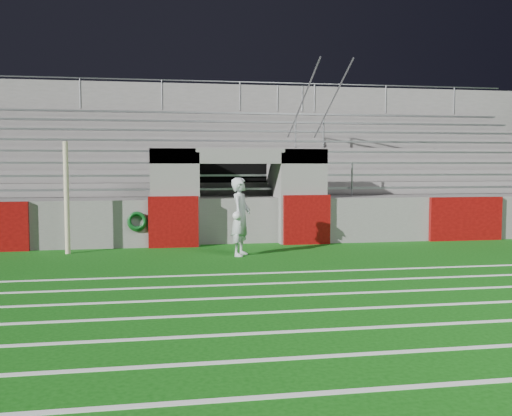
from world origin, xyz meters
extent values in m
plane|color=#0E4F0D|center=(0.00, 0.00, 0.00)|extent=(90.00, 90.00, 0.00)
cylinder|color=beige|center=(-4.38, 2.33, 1.37)|extent=(0.13, 0.13, 2.73)
cube|color=white|center=(0.00, -7.00, 0.01)|extent=(28.00, 0.09, 0.01)
cube|color=white|center=(0.00, -6.00, 0.01)|extent=(28.00, 0.09, 0.01)
cube|color=white|center=(0.00, -5.00, 0.01)|extent=(28.00, 0.09, 0.01)
cube|color=white|center=(0.00, -4.00, 0.01)|extent=(28.00, 0.09, 0.01)
cube|color=white|center=(0.00, -3.00, 0.01)|extent=(28.00, 0.09, 0.01)
cube|color=white|center=(0.00, -2.00, 0.01)|extent=(28.00, 0.09, 0.01)
cube|color=white|center=(0.00, -1.00, 0.01)|extent=(28.00, 0.09, 0.01)
cube|color=slate|center=(7.70, 3.17, 0.62)|extent=(10.60, 0.35, 1.25)
cube|color=slate|center=(-1.80, 3.50, 1.30)|extent=(1.20, 1.00, 2.60)
cube|color=slate|center=(1.80, 3.50, 1.30)|extent=(1.20, 1.00, 2.60)
cube|color=black|center=(0.00, 5.20, 1.25)|extent=(2.60, 0.20, 2.50)
cube|color=slate|center=(-1.15, 4.10, 1.25)|extent=(0.10, 2.20, 2.50)
cube|color=slate|center=(1.15, 4.10, 1.25)|extent=(0.10, 2.20, 2.50)
cube|color=slate|center=(0.00, 3.50, 2.40)|extent=(4.80, 1.00, 0.40)
cube|color=slate|center=(0.00, 7.35, 1.15)|extent=(26.00, 8.00, 0.20)
cube|color=slate|center=(0.00, 7.35, 0.53)|extent=(26.00, 8.00, 1.05)
cube|color=#5B0807|center=(-1.80, 2.94, 0.68)|extent=(1.30, 0.15, 1.35)
cube|color=#5B0807|center=(1.80, 2.94, 0.68)|extent=(1.30, 0.15, 1.35)
cube|color=#5B0807|center=(6.50, 2.94, 0.62)|extent=(2.20, 0.15, 1.25)
cube|color=#979BA0|center=(0.00, 4.43, 1.47)|extent=(23.00, 0.28, 0.06)
cube|color=slate|center=(0.00, 5.28, 1.44)|extent=(24.00, 0.75, 0.38)
cube|color=#979BA0|center=(0.00, 5.18, 1.85)|extent=(23.00, 0.28, 0.06)
cube|color=slate|center=(0.00, 6.03, 1.63)|extent=(24.00, 0.75, 0.76)
cube|color=#979BA0|center=(0.00, 5.93, 2.23)|extent=(23.00, 0.28, 0.06)
cube|color=slate|center=(0.00, 6.78, 1.82)|extent=(24.00, 0.75, 1.14)
cube|color=#979BA0|center=(0.00, 6.68, 2.61)|extent=(23.00, 0.28, 0.06)
cube|color=slate|center=(0.00, 7.53, 2.01)|extent=(24.00, 0.75, 1.52)
cube|color=#979BA0|center=(0.00, 7.43, 2.99)|extent=(23.00, 0.28, 0.06)
cube|color=slate|center=(0.00, 8.28, 2.20)|extent=(24.00, 0.75, 1.90)
cube|color=#979BA0|center=(0.00, 8.18, 3.37)|extent=(23.00, 0.28, 0.06)
cube|color=slate|center=(0.00, 9.03, 2.39)|extent=(24.00, 0.75, 2.28)
cube|color=#979BA0|center=(0.00, 8.93, 3.75)|extent=(23.00, 0.28, 0.06)
cube|color=slate|center=(0.00, 9.78, 2.58)|extent=(24.00, 0.75, 2.66)
cube|color=#979BA0|center=(0.00, 9.68, 4.13)|extent=(23.00, 0.28, 0.06)
cube|color=slate|center=(0.00, 10.45, 2.65)|extent=(26.00, 0.60, 5.29)
cylinder|color=#A5A8AD|center=(2.50, 4.15, 1.75)|extent=(0.05, 0.05, 1.00)
cylinder|color=#A5A8AD|center=(2.50, 7.15, 3.27)|extent=(0.05, 0.05, 1.00)
cylinder|color=#A5A8AD|center=(2.50, 10.15, 4.79)|extent=(0.05, 0.05, 1.00)
cylinder|color=#A5A8AD|center=(2.50, 7.15, 3.77)|extent=(0.05, 6.02, 3.08)
cylinder|color=#A5A8AD|center=(3.50, 4.15, 1.75)|extent=(0.05, 0.05, 1.00)
cylinder|color=#A5A8AD|center=(3.50, 7.15, 3.27)|extent=(0.05, 0.05, 1.00)
cylinder|color=#A5A8AD|center=(3.50, 10.15, 4.79)|extent=(0.05, 0.05, 1.00)
cylinder|color=#A5A8AD|center=(3.50, 7.15, 3.77)|extent=(0.05, 6.02, 3.08)
cylinder|color=#A5A8AD|center=(-5.00, 10.15, 4.84)|extent=(0.05, 0.05, 1.10)
cylinder|color=#A5A8AD|center=(-2.00, 10.15, 4.84)|extent=(0.05, 0.05, 1.10)
cylinder|color=#A5A8AD|center=(1.00, 10.15, 4.84)|extent=(0.05, 0.05, 1.10)
cylinder|color=#A5A8AD|center=(4.00, 10.15, 4.84)|extent=(0.05, 0.05, 1.10)
cylinder|color=#A5A8AD|center=(7.00, 10.15, 4.84)|extent=(0.05, 0.05, 1.10)
cylinder|color=#A5A8AD|center=(10.00, 10.15, 4.84)|extent=(0.05, 0.05, 1.10)
cylinder|color=#A5A8AD|center=(0.00, 10.15, 5.39)|extent=(24.00, 0.05, 0.05)
imported|color=silver|center=(-0.25, 1.31, 0.93)|extent=(0.69, 0.80, 1.86)
sphere|color=white|center=(-0.38, 1.03, 0.98)|extent=(0.21, 0.21, 0.21)
torus|color=#0E4613|center=(-2.73, 2.95, 0.69)|extent=(0.51, 0.09, 0.51)
torus|color=#0E4719|center=(-2.73, 2.90, 0.73)|extent=(0.48, 0.09, 0.48)
camera|label=1|loc=(-2.18, -12.06, 2.16)|focal=40.00mm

